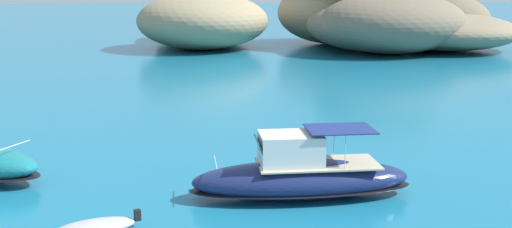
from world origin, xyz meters
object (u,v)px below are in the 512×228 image
at_px(islet_large, 385,19).
at_px(dinghy_tender, 95,227).
at_px(islet_small, 201,22).
at_px(motorboat_navy, 300,176).

bearing_deg(islet_large, dinghy_tender, -114.01).
relative_size(islet_large, islet_small, 1.06).
distance_m(motorboat_navy, dinghy_tender, 7.64).
bearing_deg(motorboat_navy, islet_small, 94.34).
relative_size(islet_large, dinghy_tender, 11.10).
relative_size(islet_small, motorboat_navy, 3.57).
bearing_deg(islet_large, islet_small, 165.78).
xyz_separation_m(islet_small, motorboat_navy, (4.25, -56.05, -1.93)).
xyz_separation_m(islet_large, dinghy_tender, (-23.91, -53.68, -3.20)).
height_order(motorboat_navy, dinghy_tender, motorboat_navy).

